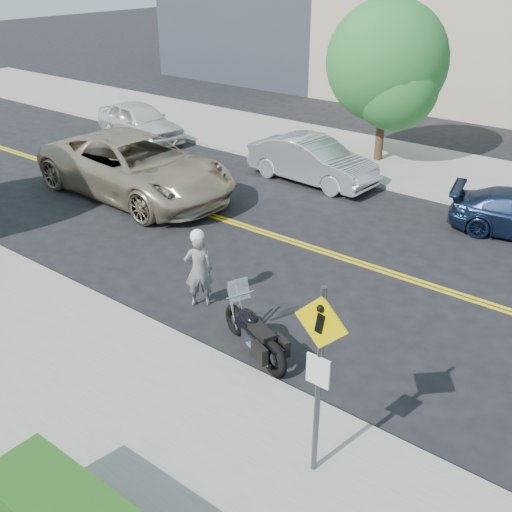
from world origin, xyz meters
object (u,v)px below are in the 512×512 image
object	(u,v)px
motorcyclist	(199,268)
parked_car_silver	(312,160)
pedestrian_sign	(319,367)
parked_car_white	(140,121)
suv	(136,166)
motorcycle	(254,324)

from	to	relation	value
motorcyclist	parked_car_silver	size ratio (longest dim) A/B	0.40
motorcyclist	parked_car_silver	world-z (taller)	motorcyclist
pedestrian_sign	parked_car_white	distance (m)	18.41
pedestrian_sign	suv	distance (m)	12.20
motorcycle	suv	distance (m)	9.04
suv	parked_car_silver	size ratio (longest dim) A/B	1.52
pedestrian_sign	suv	xyz separation A→B (m)	(-10.49, 6.14, -1.02)
motorcyclist	suv	distance (m)	6.98
motorcycle	suv	world-z (taller)	suv
suv	parked_car_white	bearing A→B (deg)	49.17
parked_car_white	parked_car_silver	xyz separation A→B (m)	(8.20, 0.06, -0.02)
parked_car_white	parked_car_silver	world-z (taller)	parked_car_white
suv	motorcyclist	bearing A→B (deg)	-118.97
motorcycle	parked_car_silver	size ratio (longest dim) A/B	0.47
parked_car_silver	pedestrian_sign	bearing A→B (deg)	-143.17
suv	parked_car_white	xyz separation A→B (m)	(-4.61, 4.31, -0.19)
parked_car_white	suv	bearing A→B (deg)	-123.05
motorcyclist	parked_car_white	xyz separation A→B (m)	(-10.58, 7.93, -0.13)
pedestrian_sign	motorcyclist	distance (m)	5.30
motorcycle	parked_car_white	size ratio (longest dim) A/B	0.47
pedestrian_sign	motorcycle	xyz separation A→B (m)	(-2.53, 1.86, -1.33)
parked_car_silver	suv	bearing A→B (deg)	144.17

